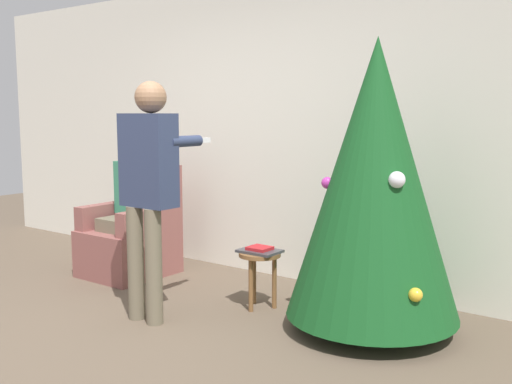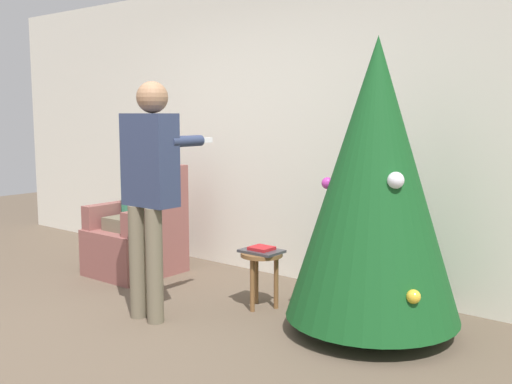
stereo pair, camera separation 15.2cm
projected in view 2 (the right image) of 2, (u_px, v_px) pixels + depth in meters
The scene contains 9 objects.
ground_plane at pixel (74, 346), 3.86m from camera, with size 14.00×14.00×0.00m, color brown.
wall_back at pixel (280, 129), 5.41m from camera, with size 8.00×0.06×2.70m.
christmas_tree at pixel (375, 180), 3.99m from camera, with size 1.18×1.18×2.00m.
armchair at pixel (139, 236), 5.61m from camera, with size 0.68×0.75×1.01m.
person_seated at pixel (136, 201), 5.54m from camera, with size 0.36×0.46×1.25m.
person_standing at pixel (150, 178), 4.27m from camera, with size 0.43×0.57×1.72m.
side_stool at pixel (262, 264), 4.58m from camera, with size 0.32×0.32×0.44m.
laptop at pixel (262, 251), 4.57m from camera, with size 0.31×0.23×0.02m.
book at pixel (262, 248), 4.56m from camera, with size 0.17×0.15×0.02m.
Camera 2 is at (3.23, -2.15, 1.50)m, focal length 42.00 mm.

